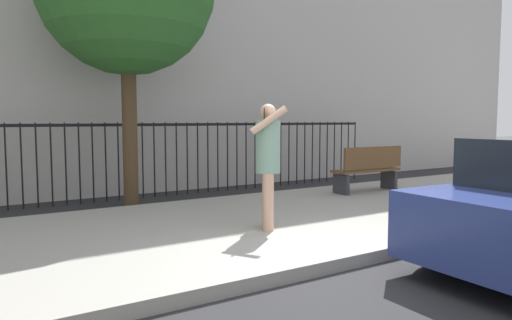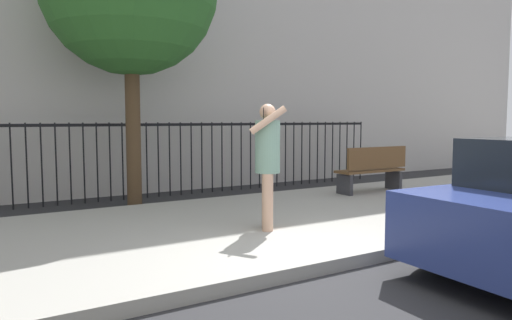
# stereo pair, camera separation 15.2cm
# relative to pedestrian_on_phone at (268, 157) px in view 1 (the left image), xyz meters

# --- Properties ---
(ground_plane) EXTENTS (60.00, 60.00, 0.00)m
(ground_plane) POSITION_rel_pedestrian_on_phone_xyz_m (-0.13, -1.61, -1.15)
(ground_plane) COLOR #28282B
(sidewalk) EXTENTS (28.00, 4.40, 0.15)m
(sidewalk) POSITION_rel_pedestrian_on_phone_xyz_m (-0.13, 0.59, -1.07)
(sidewalk) COLOR #9E9B93
(sidewalk) RESTS_ON ground
(iron_fence) EXTENTS (12.03, 0.04, 1.60)m
(iron_fence) POSITION_rel_pedestrian_on_phone_xyz_m (-0.13, 4.29, -0.13)
(iron_fence) COLOR black
(iron_fence) RESTS_ON ground
(pedestrian_on_phone) EXTENTS (0.61, 0.72, 1.72)m
(pedestrian_on_phone) POSITION_rel_pedestrian_on_phone_xyz_m (0.00, 0.00, 0.00)
(pedestrian_on_phone) COLOR tan
(pedestrian_on_phone) RESTS_ON sidewalk
(street_bench) EXTENTS (1.60, 0.45, 0.95)m
(street_bench) POSITION_rel_pedestrian_on_phone_xyz_m (3.66, 1.63, -0.50)
(street_bench) COLOR brown
(street_bench) RESTS_ON sidewalk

